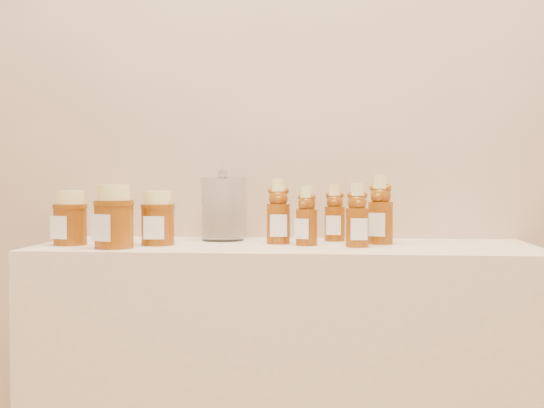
# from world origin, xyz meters

# --- Properties ---
(wall_back) EXTENTS (3.50, 0.02, 2.70)m
(wall_back) POSITION_xyz_m (0.00, 1.75, 1.35)
(wall_back) COLOR tan
(wall_back) RESTS_ON ground
(bear_bottle_back_left) EXTENTS (0.07, 0.07, 0.18)m
(bear_bottle_back_left) POSITION_xyz_m (-0.02, 1.58, 0.99)
(bear_bottle_back_left) COLOR #6A2F08
(bear_bottle_back_left) RESTS_ON display_table
(bear_bottle_back_mid) EXTENTS (0.06, 0.06, 0.16)m
(bear_bottle_back_mid) POSITION_xyz_m (0.12, 1.66, 0.98)
(bear_bottle_back_mid) COLOR #6A2F08
(bear_bottle_back_mid) RESTS_ON display_table
(bear_bottle_back_right) EXTENTS (0.09, 0.09, 0.19)m
(bear_bottle_back_right) POSITION_xyz_m (0.23, 1.59, 1.00)
(bear_bottle_back_right) COLOR #6A2F08
(bear_bottle_back_right) RESTS_ON display_table
(bear_bottle_front_left) EXTENTS (0.07, 0.07, 0.16)m
(bear_bottle_front_left) POSITION_xyz_m (0.05, 1.54, 0.98)
(bear_bottle_front_left) COLOR #6A2F08
(bear_bottle_front_left) RESTS_ON display_table
(bear_bottle_front_right) EXTENTS (0.07, 0.07, 0.17)m
(bear_bottle_front_right) POSITION_xyz_m (0.17, 1.52, 0.98)
(bear_bottle_front_right) COLOR #6A2F08
(bear_bottle_front_right) RESTS_ON display_table
(honey_jar_left) EXTENTS (0.11, 0.11, 0.13)m
(honey_jar_left) POSITION_xyz_m (-0.52, 1.50, 0.97)
(honey_jar_left) COLOR #6A2F08
(honey_jar_left) RESTS_ON display_table
(honey_jar_back) EXTENTS (0.09, 0.09, 0.13)m
(honey_jar_back) POSITION_xyz_m (-0.31, 1.52, 0.97)
(honey_jar_back) COLOR #6A2F08
(honey_jar_back) RESTS_ON display_table
(honey_jar_front) EXTENTS (0.12, 0.12, 0.15)m
(honey_jar_front) POSITION_xyz_m (-0.39, 1.44, 0.97)
(honey_jar_front) COLOR #6A2F08
(honey_jar_front) RESTS_ON display_table
(glass_canister) EXTENTS (0.15, 0.15, 0.18)m
(glass_canister) POSITION_xyz_m (-0.17, 1.65, 0.99)
(glass_canister) COLOR white
(glass_canister) RESTS_ON display_table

